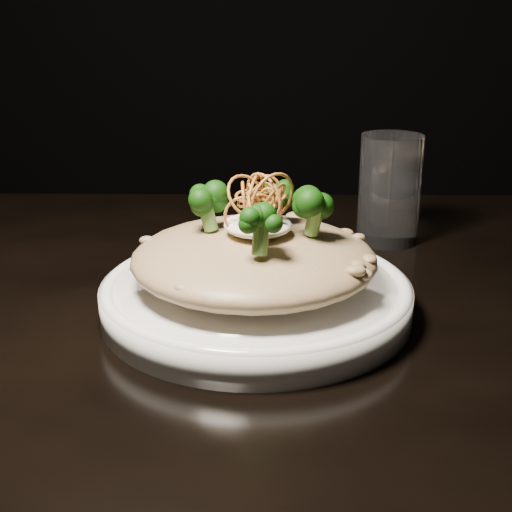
# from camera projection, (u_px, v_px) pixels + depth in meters

# --- Properties ---
(table) EXTENTS (1.10, 0.80, 0.75)m
(table) POSITION_uv_depth(u_px,v_px,m) (300.00, 389.00, 0.68)
(table) COLOR black
(table) RESTS_ON ground
(plate) EXTENTS (0.28, 0.28, 0.03)m
(plate) POSITION_uv_depth(u_px,v_px,m) (256.00, 298.00, 0.64)
(plate) COLOR white
(plate) RESTS_ON table
(risotto) EXTENTS (0.22, 0.22, 0.05)m
(risotto) POSITION_uv_depth(u_px,v_px,m) (254.00, 258.00, 0.63)
(risotto) COLOR brown
(risotto) RESTS_ON plate
(broccoli) EXTENTS (0.12, 0.12, 0.04)m
(broccoli) POSITION_uv_depth(u_px,v_px,m) (258.00, 210.00, 0.61)
(broccoli) COLOR black
(broccoli) RESTS_ON risotto
(cheese) EXTENTS (0.06, 0.06, 0.02)m
(cheese) POSITION_uv_depth(u_px,v_px,m) (258.00, 225.00, 0.61)
(cheese) COLOR white
(cheese) RESTS_ON risotto
(shallots) EXTENTS (0.05, 0.05, 0.03)m
(shallots) POSITION_uv_depth(u_px,v_px,m) (258.00, 198.00, 0.61)
(shallots) COLOR brown
(shallots) RESTS_ON cheese
(drinking_glass) EXTENTS (0.08, 0.08, 0.12)m
(drinking_glass) POSITION_uv_depth(u_px,v_px,m) (390.00, 189.00, 0.81)
(drinking_glass) COLOR white
(drinking_glass) RESTS_ON table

